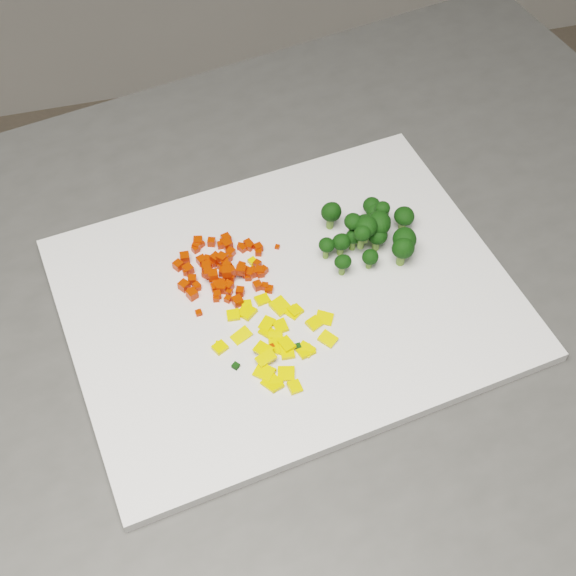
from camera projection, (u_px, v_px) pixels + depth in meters
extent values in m
cube|color=#41403E|center=(278.00, 495.00, 1.13)|extent=(1.17, 0.93, 0.90)
cube|color=silver|center=(288.00, 298.00, 0.78)|extent=(0.46, 0.38, 0.01)
cube|color=red|center=(221.00, 245.00, 0.81)|extent=(0.01, 0.01, 0.01)
cube|color=red|center=(227.00, 245.00, 0.80)|extent=(0.01, 0.01, 0.01)
cube|color=red|center=(224.00, 243.00, 0.81)|extent=(0.01, 0.01, 0.01)
cube|color=red|center=(261.00, 273.00, 0.78)|extent=(0.01, 0.01, 0.01)
cube|color=red|center=(212.00, 242.00, 0.81)|extent=(0.01, 0.01, 0.01)
cube|color=red|center=(249.00, 273.00, 0.78)|extent=(0.01, 0.01, 0.01)
cube|color=red|center=(228.00, 286.00, 0.77)|extent=(0.01, 0.01, 0.01)
cube|color=red|center=(196.00, 249.00, 0.80)|extent=(0.01, 0.01, 0.01)
cube|color=red|center=(218.00, 285.00, 0.77)|extent=(0.01, 0.01, 0.01)
cube|color=red|center=(260.00, 271.00, 0.78)|extent=(0.01, 0.01, 0.01)
cube|color=red|center=(258.00, 248.00, 0.80)|extent=(0.01, 0.01, 0.01)
cube|color=red|center=(223.00, 272.00, 0.78)|extent=(0.01, 0.01, 0.01)
cube|color=red|center=(209.00, 263.00, 0.79)|extent=(0.01, 0.01, 0.01)
cube|color=red|center=(248.00, 244.00, 0.81)|extent=(0.01, 0.01, 0.01)
cube|color=red|center=(241.00, 266.00, 0.79)|extent=(0.01, 0.01, 0.01)
cube|color=red|center=(230.00, 277.00, 0.78)|extent=(0.01, 0.01, 0.01)
cube|color=red|center=(184.00, 286.00, 0.77)|extent=(0.01, 0.01, 0.01)
cube|color=red|center=(197.00, 246.00, 0.80)|extent=(0.01, 0.01, 0.01)
cube|color=red|center=(191.00, 293.00, 0.77)|extent=(0.01, 0.01, 0.01)
cube|color=red|center=(248.00, 277.00, 0.78)|extent=(0.01, 0.01, 0.01)
cube|color=red|center=(197.00, 286.00, 0.77)|extent=(0.01, 0.01, 0.01)
cube|color=red|center=(264.00, 270.00, 0.79)|extent=(0.01, 0.01, 0.01)
cube|color=red|center=(212.00, 263.00, 0.79)|extent=(0.01, 0.01, 0.01)
cube|color=red|center=(225.00, 262.00, 0.78)|extent=(0.01, 0.01, 0.01)
cube|color=red|center=(221.00, 266.00, 0.79)|extent=(0.01, 0.01, 0.01)
cube|color=red|center=(216.00, 258.00, 0.79)|extent=(0.01, 0.01, 0.01)
cube|color=red|center=(231.00, 271.00, 0.77)|extent=(0.01, 0.01, 0.01)
cube|color=red|center=(220.00, 284.00, 0.77)|extent=(0.01, 0.01, 0.01)
cube|color=red|center=(258.00, 286.00, 0.77)|extent=(0.01, 0.01, 0.01)
cube|color=red|center=(231.00, 252.00, 0.80)|extent=(0.01, 0.01, 0.01)
cube|color=red|center=(259.00, 252.00, 0.80)|extent=(0.01, 0.01, 0.01)
cube|color=red|center=(192.00, 280.00, 0.78)|extent=(0.01, 0.01, 0.01)
cube|color=red|center=(242.00, 270.00, 0.78)|extent=(0.01, 0.01, 0.01)
cube|color=red|center=(185.00, 258.00, 0.79)|extent=(0.01, 0.01, 0.01)
cube|color=red|center=(226.00, 239.00, 0.81)|extent=(0.01, 0.01, 0.01)
cube|color=red|center=(257.00, 264.00, 0.79)|extent=(0.01, 0.01, 0.01)
cube|color=red|center=(265.00, 286.00, 0.77)|extent=(0.01, 0.01, 0.01)
cube|color=red|center=(240.00, 291.00, 0.77)|extent=(0.01, 0.01, 0.01)
cube|color=red|center=(201.00, 261.00, 0.79)|extent=(0.01, 0.01, 0.01)
cube|color=red|center=(178.00, 265.00, 0.79)|extent=(0.01, 0.01, 0.01)
cube|color=red|center=(213.00, 275.00, 0.77)|extent=(0.01, 0.01, 0.01)
cube|color=red|center=(228.00, 258.00, 0.80)|extent=(0.01, 0.01, 0.01)
cube|color=red|center=(208.00, 273.00, 0.77)|extent=(0.01, 0.01, 0.01)
cube|color=red|center=(217.00, 295.00, 0.77)|extent=(0.01, 0.01, 0.01)
cube|color=red|center=(187.00, 272.00, 0.78)|extent=(0.01, 0.01, 0.01)
cube|color=red|center=(228.00, 299.00, 0.76)|extent=(0.01, 0.01, 0.01)
cube|color=red|center=(222.00, 288.00, 0.77)|extent=(0.01, 0.01, 0.01)
cube|color=red|center=(240.00, 270.00, 0.78)|extent=(0.01, 0.01, 0.01)
cube|color=red|center=(207.00, 270.00, 0.78)|extent=(0.01, 0.01, 0.01)
cube|color=red|center=(201.00, 244.00, 0.81)|extent=(0.01, 0.01, 0.01)
cube|color=red|center=(215.00, 288.00, 0.77)|extent=(0.01, 0.01, 0.01)
cube|color=red|center=(252.00, 273.00, 0.78)|extent=(0.01, 0.01, 0.01)
cube|color=red|center=(227.00, 272.00, 0.77)|extent=(0.01, 0.01, 0.01)
cube|color=red|center=(197.00, 287.00, 0.77)|extent=(0.01, 0.01, 0.01)
cube|color=red|center=(237.00, 301.00, 0.76)|extent=(0.01, 0.01, 0.01)
cube|color=red|center=(198.00, 242.00, 0.81)|extent=(0.01, 0.01, 0.01)
cube|color=red|center=(202.00, 259.00, 0.79)|extent=(0.01, 0.01, 0.01)
cube|color=red|center=(240.00, 291.00, 0.77)|extent=(0.01, 0.01, 0.01)
cube|color=red|center=(241.00, 247.00, 0.81)|extent=(0.01, 0.01, 0.01)
cube|color=red|center=(206.00, 267.00, 0.79)|extent=(0.01, 0.01, 0.01)
cube|color=red|center=(229.00, 292.00, 0.77)|extent=(0.01, 0.01, 0.01)
cube|color=red|center=(188.00, 270.00, 0.79)|extent=(0.01, 0.01, 0.01)
cube|color=red|center=(227.00, 266.00, 0.78)|extent=(0.01, 0.01, 0.01)
cube|color=red|center=(216.00, 298.00, 0.77)|extent=(0.01, 0.01, 0.01)
cube|color=red|center=(192.00, 294.00, 0.77)|extent=(0.01, 0.01, 0.01)
cube|color=red|center=(213.00, 263.00, 0.79)|extent=(0.01, 0.01, 0.01)
cube|color=red|center=(222.00, 258.00, 0.78)|extent=(0.01, 0.01, 0.01)
cube|color=red|center=(206.00, 274.00, 0.78)|extent=(0.01, 0.01, 0.01)
cube|color=red|center=(249.00, 246.00, 0.80)|extent=(0.01, 0.01, 0.01)
cube|color=red|center=(243.00, 249.00, 0.80)|extent=(0.01, 0.01, 0.01)
cube|color=red|center=(207.00, 259.00, 0.79)|extent=(0.01, 0.01, 0.01)
cube|color=yellow|center=(294.00, 312.00, 0.76)|extent=(0.02, 0.02, 0.00)
cube|color=yellow|center=(281.00, 326.00, 0.75)|extent=(0.01, 0.02, 0.01)
cube|color=yellow|center=(280.00, 306.00, 0.76)|extent=(0.02, 0.02, 0.01)
cube|color=yellow|center=(273.00, 382.00, 0.71)|extent=(0.02, 0.02, 0.01)
cube|color=yellow|center=(247.00, 312.00, 0.76)|extent=(0.02, 0.02, 0.01)
cube|color=yellow|center=(306.00, 351.00, 0.73)|extent=(0.02, 0.02, 0.01)
cube|color=yellow|center=(267.00, 324.00, 0.75)|extent=(0.02, 0.02, 0.01)
cube|color=yellow|center=(306.00, 349.00, 0.73)|extent=(0.02, 0.02, 0.00)
cube|color=yellow|center=(241.00, 336.00, 0.74)|extent=(0.02, 0.02, 0.01)
cube|color=yellow|center=(220.00, 347.00, 0.73)|extent=(0.02, 0.02, 0.00)
cube|color=yellow|center=(287.00, 344.00, 0.73)|extent=(0.02, 0.02, 0.01)
cube|color=yellow|center=(263.00, 350.00, 0.72)|extent=(0.02, 0.02, 0.01)
cube|color=yellow|center=(264.00, 372.00, 0.72)|extent=(0.02, 0.02, 0.01)
cube|color=yellow|center=(295.00, 387.00, 0.71)|extent=(0.01, 0.01, 0.01)
cube|color=yellow|center=(262.00, 300.00, 0.77)|extent=(0.02, 0.01, 0.00)
cube|color=yellow|center=(286.00, 374.00, 0.72)|extent=(0.02, 0.02, 0.00)
cube|color=yellow|center=(276.00, 341.00, 0.74)|extent=(0.02, 0.02, 0.01)
cube|color=yellow|center=(247.00, 308.00, 0.76)|extent=(0.01, 0.02, 0.00)
cube|color=yellow|center=(328.00, 339.00, 0.74)|extent=(0.02, 0.02, 0.01)
cube|color=yellow|center=(279.00, 346.00, 0.73)|extent=(0.02, 0.02, 0.01)
cube|color=yellow|center=(272.00, 383.00, 0.71)|extent=(0.02, 0.02, 0.01)
cube|color=yellow|center=(287.00, 352.00, 0.73)|extent=(0.01, 0.02, 0.01)
cube|color=yellow|center=(281.00, 349.00, 0.73)|extent=(0.02, 0.02, 0.00)
cube|color=yellow|center=(314.00, 323.00, 0.75)|extent=(0.02, 0.02, 0.01)
cube|color=yellow|center=(278.00, 342.00, 0.74)|extent=(0.02, 0.02, 0.00)
cube|color=yellow|center=(266.00, 358.00, 0.72)|extent=(0.02, 0.02, 0.01)
cube|color=yellow|center=(324.00, 318.00, 0.75)|extent=(0.02, 0.02, 0.01)
cube|color=yellow|center=(233.00, 315.00, 0.75)|extent=(0.01, 0.01, 0.01)
cube|color=yellow|center=(268.00, 332.00, 0.74)|extent=(0.02, 0.02, 0.00)
cube|color=yellow|center=(295.00, 311.00, 0.76)|extent=(0.02, 0.02, 0.01)
cube|color=red|center=(272.00, 346.00, 0.73)|extent=(0.01, 0.01, 0.00)
cube|color=black|center=(298.00, 347.00, 0.73)|extent=(0.01, 0.01, 0.00)
cube|color=red|center=(269.00, 289.00, 0.77)|extent=(0.01, 0.01, 0.01)
cube|color=black|center=(236.00, 366.00, 0.72)|extent=(0.01, 0.01, 0.00)
cube|color=yellow|center=(253.00, 261.00, 0.79)|extent=(0.01, 0.01, 0.01)
cube|color=red|center=(199.00, 313.00, 0.76)|extent=(0.01, 0.01, 0.00)
cube|color=yellow|center=(258.00, 299.00, 0.77)|extent=(0.01, 0.01, 0.00)
cube|color=red|center=(277.00, 247.00, 0.81)|extent=(0.01, 0.01, 0.00)
cube|color=yellow|center=(218.00, 344.00, 0.73)|extent=(0.01, 0.01, 0.00)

